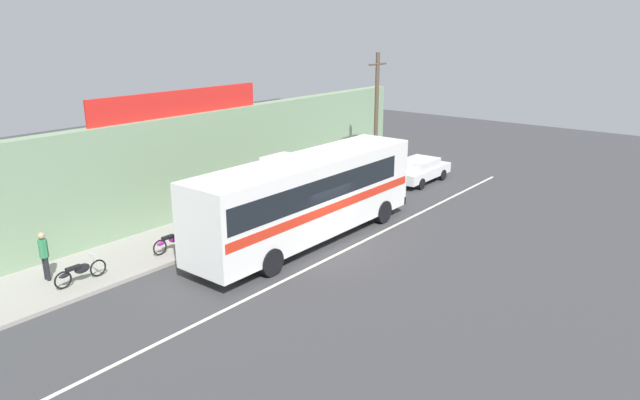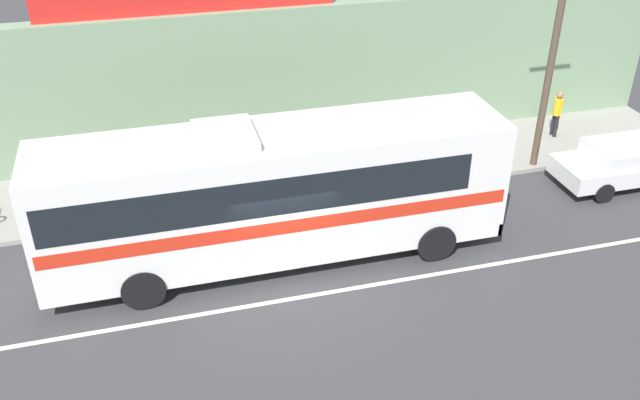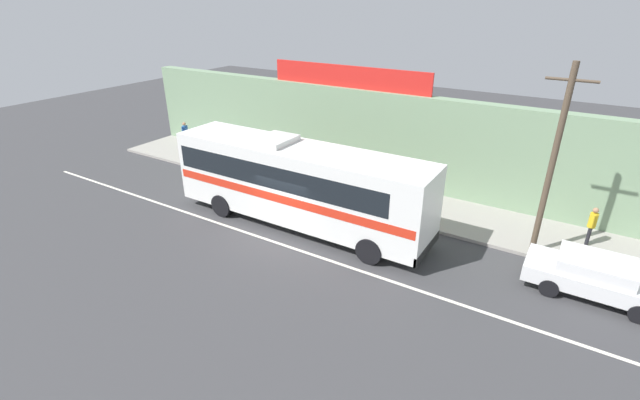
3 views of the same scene
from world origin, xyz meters
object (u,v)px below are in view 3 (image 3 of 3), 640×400
Objects in this scene: intercity_bus at (297,181)px; utility_pole at (553,162)px; motorcycle_orange at (215,157)px; motorcycle_blue at (267,170)px; pedestrian_by_curb at (185,133)px; parked_car at (596,276)px; pedestrian_near_shop at (220,141)px; pedestrian_far_left at (592,224)px.

intercity_bus is 9.66m from utility_pole.
utility_pole reaches higher than motorcycle_orange.
motorcycle_orange and motorcycle_blue have the same top height.
motorcycle_blue is at bearing -10.22° from pedestrian_by_curb.
motorcycle_blue is (-15.50, 2.23, -0.17)m from parked_car.
utility_pole is at bearing -5.70° from pedestrian_near_shop.
parked_car is at bearing -8.85° from pedestrian_by_curb.
pedestrian_near_shop is at bearing 174.30° from utility_pole.
utility_pole is 21.28m from pedestrian_by_curb.
pedestrian_by_curb reaches higher than parked_car.
pedestrian_far_left is at bearing 3.19° from motorcycle_orange.
pedestrian_near_shop is (-0.61, 1.11, 0.60)m from motorcycle_orange.
intercity_bus is 7.14× the size of pedestrian_far_left.
pedestrian_far_left reaches higher than motorcycle_blue.
motorcycle_orange is at bearing -176.81° from pedestrian_far_left.
utility_pole reaches higher than parked_car.
pedestrian_far_left is (-0.34, 3.37, 0.34)m from parked_car.
motorcycle_orange is 1.13× the size of pedestrian_by_curb.
parked_car is 3.40m from pedestrian_far_left.
intercity_bus is at bearing -174.69° from parked_car.
pedestrian_near_shop is at bearing 152.94° from intercity_bus.
intercity_bus is 11.77m from pedestrian_far_left.
utility_pole is 18.13m from pedestrian_near_shop.
intercity_bus is at bearing -163.60° from utility_pole.
intercity_bus is at bearing -27.06° from pedestrian_near_shop.
motorcycle_orange is (-17.24, 0.67, -3.26)m from utility_pole.
pedestrian_far_left reaches higher than motorcycle_orange.
pedestrian_near_shop reaches higher than pedestrian_by_curb.
pedestrian_far_left reaches higher than parked_car.
intercity_bus is 6.06× the size of motorcycle_orange.
intercity_bus is at bearing -37.35° from motorcycle_blue.
motorcycle_orange is at bearing 178.79° from motorcycle_blue.
motorcycle_orange is at bearing 173.19° from parked_car.
utility_pole is (-2.11, 1.64, 3.09)m from parked_car.
pedestrian_by_curb reaches higher than motorcycle_orange.
utility_pole is (9.11, 2.68, 1.76)m from intercity_bus.
intercity_bus is 12.81m from pedestrian_by_curb.
pedestrian_by_curb is (-7.62, 1.37, 0.56)m from motorcycle_blue.
motorcycle_blue is at bearing 171.82° from parked_car.
parked_car is 4.08m from utility_pole.
parked_car is at bearing 5.31° from intercity_bus.
utility_pole is 13.80m from motorcycle_blue.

